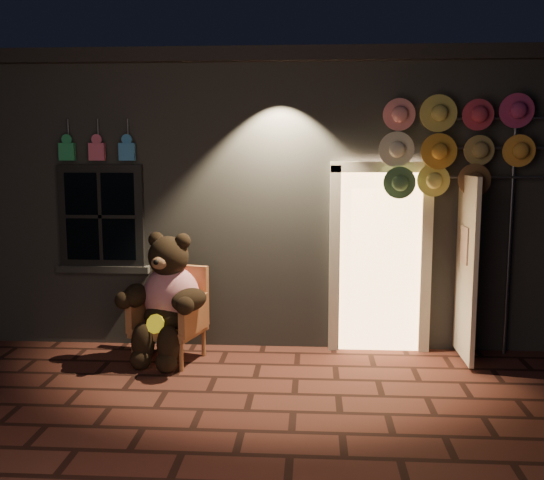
{
  "coord_description": "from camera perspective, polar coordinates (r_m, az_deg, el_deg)",
  "views": [
    {
      "loc": [
        0.58,
        -5.82,
        2.31
      ],
      "look_at": [
        0.14,
        1.0,
        1.35
      ],
      "focal_mm": 42.0,
      "sensor_mm": 36.0,
      "label": 1
    }
  ],
  "objects": [
    {
      "name": "wicker_armchair",
      "position": [
        7.21,
        -8.92,
        -6.52
      ],
      "size": [
        0.85,
        0.8,
        1.03
      ],
      "rotation": [
        0.0,
        0.0,
        -0.28
      ],
      "color": "#B57446",
      "rests_on": "ground"
    },
    {
      "name": "ground",
      "position": [
        6.29,
        -1.87,
        -13.56
      ],
      "size": [
        60.0,
        60.0,
        0.0
      ],
      "primitive_type": "plane",
      "color": "#562A20",
      "rests_on": "ground"
    },
    {
      "name": "shop_building",
      "position": [
        9.84,
        0.35,
        4.65
      ],
      "size": [
        7.3,
        5.95,
        3.51
      ],
      "color": "slate",
      "rests_on": "ground"
    },
    {
      "name": "teddy_bear",
      "position": [
        7.04,
        -9.37,
        -5.23
      ],
      "size": [
        1.0,
        0.9,
        1.43
      ],
      "rotation": [
        0.0,
        0.0,
        -0.28
      ],
      "color": "#B71330",
      "rests_on": "ground"
    },
    {
      "name": "hat_rack",
      "position": [
        7.26,
        16.05,
        7.97
      ],
      "size": [
        1.78,
        0.22,
        2.9
      ],
      "color": "#59595E",
      "rests_on": "ground"
    }
  ]
}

